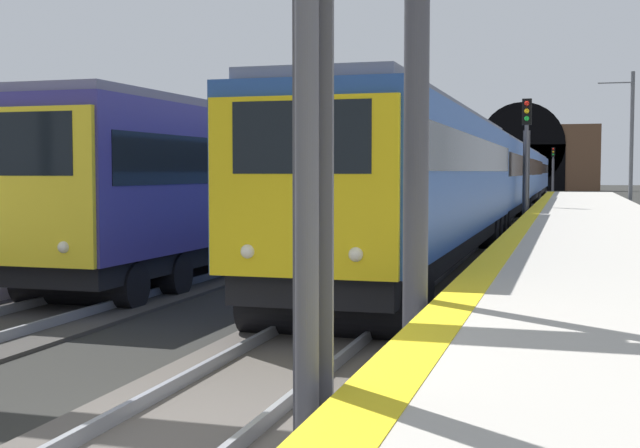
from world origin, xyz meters
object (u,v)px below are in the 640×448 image
at_px(train_main_approaching, 507,175).
at_px(train_adjacent_platform, 400,175).
at_px(railway_signal_far, 553,166).
at_px(railway_signal_near, 308,89).
at_px(railway_signal_mid, 526,152).
at_px(catenary_mast_near, 631,142).

relative_size(train_main_approaching, train_adjacent_platform, 1.24).
bearing_deg(railway_signal_far, railway_signal_near, 0.00).
bearing_deg(railway_signal_far, train_main_approaching, -2.14).
bearing_deg(train_main_approaching, railway_signal_mid, 7.03).
distance_m(train_main_approaching, railway_signal_far, 47.66).
bearing_deg(train_main_approaching, railway_signal_far, 178.05).
relative_size(train_adjacent_platform, railway_signal_far, 12.27).
bearing_deg(railway_signal_mid, train_adjacent_platform, -141.30).
distance_m(railway_signal_near, railway_signal_mid, 30.18).
bearing_deg(train_main_approaching, train_adjacent_platform, -38.13).
height_order(railway_signal_near, catenary_mast_near, catenary_mast_near).
bearing_deg(train_main_approaching, catenary_mast_near, 94.61).
height_order(train_main_approaching, catenary_mast_near, catenary_mast_near).
relative_size(railway_signal_near, catenary_mast_near, 0.64).
distance_m(railway_signal_near, catenary_mast_near, 45.87).
bearing_deg(railway_signal_near, catenary_mast_near, 173.74).
distance_m(train_main_approaching, railway_signal_mid, 15.01).
bearing_deg(railway_signal_far, train_adjacent_platform, -7.20).
xyz_separation_m(train_adjacent_platform, railway_signal_mid, (-8.51, -6.82, 0.98)).
xyz_separation_m(railway_signal_near, railway_signal_mid, (30.18, -0.00, 0.24)).
xyz_separation_m(train_adjacent_platform, catenary_mast_near, (6.89, -11.81, 1.85)).
bearing_deg(train_adjacent_platform, railway_signal_mid, 39.76).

